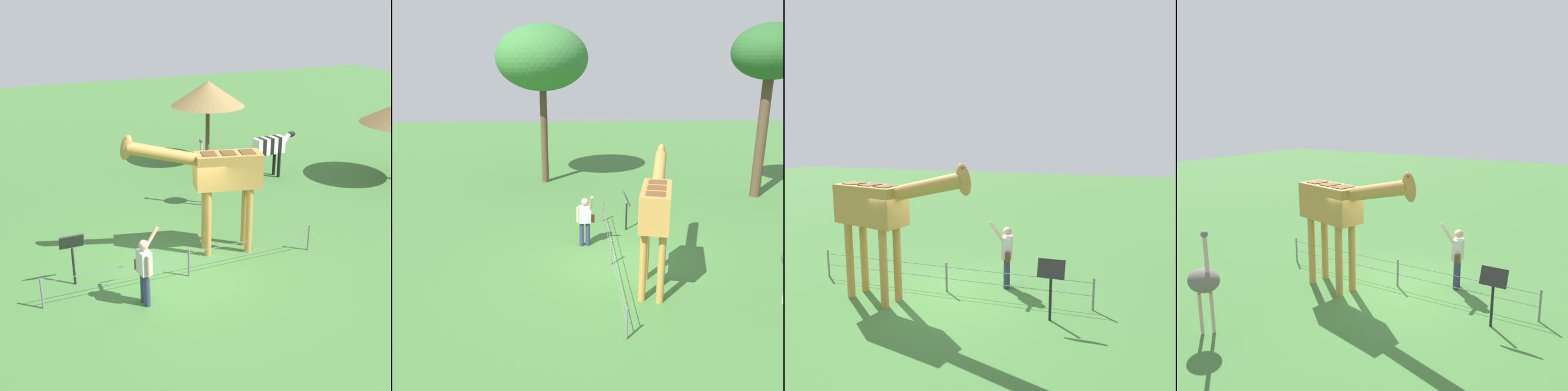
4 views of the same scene
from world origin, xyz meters
TOP-DOWN VIEW (x-y plane):
  - ground_plane at (0.00, 0.00)m, footprint 60.00×60.00m
  - giraffe at (-1.20, -0.75)m, footprint 3.62×1.31m
  - visitor at (1.36, 0.93)m, footprint 0.58×0.58m
  - tree_east at (6.29, -6.56)m, footprint 3.09×3.09m
  - tree_northeast at (8.96, 2.59)m, footprint 4.13×4.13m
  - info_sign at (2.65, -0.53)m, footprint 0.56×0.21m
  - wire_fence at (0.00, 0.22)m, footprint 7.05×0.05m

SIDE VIEW (x-z plane):
  - ground_plane at x=0.00m, z-range 0.00..0.00m
  - wire_fence at x=0.00m, z-range 0.03..0.78m
  - visitor at x=1.36m, z-range 0.03..1.78m
  - info_sign at x=2.65m, z-range 0.29..1.61m
  - giraffe at x=-1.20m, z-range 0.49..3.84m
  - tree_northeast at x=8.96m, z-range 2.10..9.26m
  - tree_east at x=6.29m, z-range 2.29..9.32m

